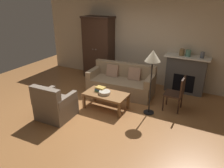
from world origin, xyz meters
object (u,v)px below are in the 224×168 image
Objects in this scene: fireplace at (185,74)px; couch at (121,83)px; mantel_vase_bronze at (182,52)px; mantel_vase_slate at (203,55)px; book_stack at (100,89)px; mantel_vase_jade at (188,53)px; side_chair_wooden at (177,92)px; armoire at (99,48)px; floor_lamp at (153,60)px; coffee_table at (106,95)px; fruit_bowl at (105,93)px; armchair_near_left at (55,106)px.

fireplace reaches higher than couch.
couch is 10.34× the size of mantel_vase_bronze.
fireplace is at bearing 177.30° from mantel_vase_slate.
mantel_vase_jade is (1.78, 1.92, 0.73)m from book_stack.
armoire is at bearing 158.64° from side_chair_wooden.
side_chair_wooden is at bearing -79.67° from mantel_vase_bronze.
armoire reaches higher than floor_lamp.
book_stack is at bearing -57.89° from armoire.
armoire is 2.46m from coffee_table.
coffee_table is 1.50m from floor_lamp.
mantel_vase_slate reaches higher than fruit_bowl.
floor_lamp is at bearing 10.11° from book_stack.
couch is 2.24× the size of armchair_near_left.
book_stack is 0.30× the size of armchair_near_left.
side_chair_wooden is (1.68, -0.29, 0.19)m from couch.
mantel_vase_slate reaches higher than book_stack.
fireplace is 1.15× the size of coffee_table.
armoire reaches higher than coffee_table.
coffee_table is (-1.58, -2.00, -0.20)m from fireplace.
coffee_table is 1.29m from armchair_near_left.
couch reaches higher than fruit_bowl.
mantel_vase_bronze reaches higher than couch.
mantel_vase_bronze is 3.82m from armchair_near_left.
side_chair_wooden is at bearing -87.96° from fireplace.
coffee_table is at bearing 77.33° from fruit_bowl.
fruit_bowl is at bearing -87.21° from couch.
side_chair_wooden is at bearing -87.93° from mantel_vase_jade.
coffee_table is at bearing -125.13° from mantel_vase_bronze.
side_chair_wooden is (1.62, 0.75, 0.15)m from coffee_table.
book_stack is at bearing 58.49° from armchair_near_left.
coffee_table is 2.91m from mantel_vase_slate.
armoire is at bearing 146.00° from couch.
side_chair_wooden reaches higher than armchair_near_left.
armoire reaches higher than armchair_near_left.
mantel_vase_slate is (0.38, -0.02, 0.64)m from fireplace.
side_chair_wooden is at bearing -21.36° from armoire.
fireplace is 4.74× the size of book_stack.
mantel_vase_slate reaches higher than coffee_table.
mantel_vase_slate is at bearing 25.04° from couch.
coffee_table is 2.67m from mantel_vase_jade.
armchair_near_left is at bearing -129.23° from mantel_vase_jade.
couch is 1.10m from fruit_bowl.
fireplace is at bearing 1.51° from armoire.
mantel_vase_jade is at bearing 51.97° from fruit_bowl.
armoire reaches higher than book_stack.
floor_lamp reaches higher than armchair_near_left.
couch is 2.19× the size of side_chair_wooden.
mantel_vase_bronze is 0.12× the size of floor_lamp.
floor_lamp is at bearing -117.69° from mantel_vase_slate.
mantel_vase_bronze is at bearing -174.31° from fireplace.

